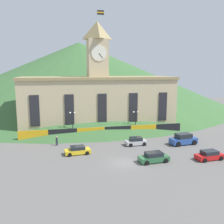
% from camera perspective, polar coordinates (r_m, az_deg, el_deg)
% --- Properties ---
extents(ground_plane, '(160.00, 160.00, 0.00)m').
position_cam_1_polar(ground_plane, '(38.24, 2.78, -11.60)').
color(ground_plane, '#605E5B').
extents(civic_building, '(35.64, 12.11, 27.19)m').
position_cam_1_polar(civic_building, '(59.35, -3.27, 2.76)').
color(civic_building, '#C6B289').
rests_on(civic_building, ground).
extents(banner_fence, '(34.32, 0.12, 2.13)m').
position_cam_1_polar(banner_fence, '(52.24, -1.70, -4.57)').
color(banner_fence, gold).
rests_on(banner_fence, ground).
extents(hillside_backdrop, '(118.17, 118.17, 25.06)m').
position_cam_1_polar(hillside_backdrop, '(105.50, -7.51, 8.73)').
color(hillside_backdrop, '#386033').
rests_on(hillside_backdrop, ground).
extents(street_lamp_center, '(1.26, 0.36, 5.39)m').
position_cam_1_polar(street_lamp_center, '(51.92, -9.02, -1.60)').
color(street_lamp_center, black).
rests_on(street_lamp_center, ground).
extents(street_lamp_left, '(1.26, 0.36, 5.04)m').
position_cam_1_polar(street_lamp_left, '(54.49, 5.43, -1.23)').
color(street_lamp_left, black).
rests_on(street_lamp_left, ground).
extents(car_red_sedan, '(4.54, 2.42, 1.45)m').
position_cam_1_polar(car_red_sedan, '(42.29, 21.37, -9.20)').
color(car_red_sedan, red).
rests_on(car_red_sedan, ground).
extents(car_yellow_coupe, '(4.34, 2.42, 1.35)m').
position_cam_1_polar(car_yellow_coupe, '(42.31, -7.88, -8.68)').
color(car_yellow_coupe, yellow).
rests_on(car_yellow_coupe, ground).
extents(car_blue_van, '(5.29, 2.83, 2.10)m').
position_cam_1_polar(car_blue_van, '(48.94, 15.99, -6.03)').
color(car_blue_van, '#284C99').
rests_on(car_blue_van, ground).
extents(car_green_wagon, '(4.73, 2.43, 1.55)m').
position_cam_1_polar(car_green_wagon, '(38.95, 9.53, -10.19)').
color(car_green_wagon, '#2D663D').
rests_on(car_green_wagon, ground).
extents(car_silver_hatch, '(3.99, 2.19, 1.50)m').
position_cam_1_polar(car_silver_hatch, '(46.93, 5.49, -6.72)').
color(car_silver_hatch, '#B7B7BC').
rests_on(car_silver_hatch, ground).
extents(pedestrian, '(0.50, 0.50, 1.75)m').
position_cam_1_polar(pedestrian, '(47.59, -12.52, -6.35)').
color(pedestrian, '#282D3D').
rests_on(pedestrian, ground).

